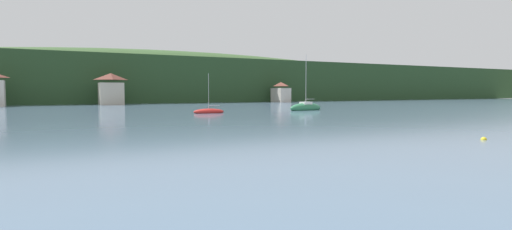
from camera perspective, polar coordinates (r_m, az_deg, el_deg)
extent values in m
cube|color=#264223|center=(137.49, -22.11, 4.49)|extent=(352.00, 63.30, 12.75)
ellipsoid|color=#38562D|center=(158.13, -12.62, 3.80)|extent=(246.40, 44.31, 28.40)
cube|color=#BCB29E|center=(100.32, -19.94, 2.86)|extent=(5.31, 4.50, 5.18)
pyramid|color=brown|center=(100.37, -19.98, 5.17)|extent=(5.58, 4.73, 1.58)
cube|color=beige|center=(117.12, 3.55, 2.85)|extent=(3.52, 5.83, 4.09)
pyramid|color=brown|center=(117.13, 3.55, 4.41)|extent=(3.69, 6.12, 1.23)
ellipsoid|color=#2D754C|center=(67.89, 7.10, 0.99)|extent=(7.13, 3.20, 1.70)
cylinder|color=#B7B7BC|center=(67.85, 7.13, 4.99)|extent=(0.08, 0.08, 8.52)
cylinder|color=#ADADB2|center=(68.59, 7.73, 2.26)|extent=(2.09, 0.45, 0.07)
cube|color=silver|center=(67.86, 7.10, 1.63)|extent=(2.06, 1.65, 0.57)
ellipsoid|color=red|center=(59.00, -6.75, 0.46)|extent=(4.69, 2.01, 0.93)
cylinder|color=#B7B7BC|center=(58.92, -6.77, 3.30)|extent=(0.05, 0.05, 5.34)
cylinder|color=#ADADB2|center=(59.18, -5.96, 1.35)|extent=(1.69, 0.24, 0.05)
sphere|color=yellow|center=(30.76, 29.69, -3.08)|extent=(0.38, 0.38, 0.38)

